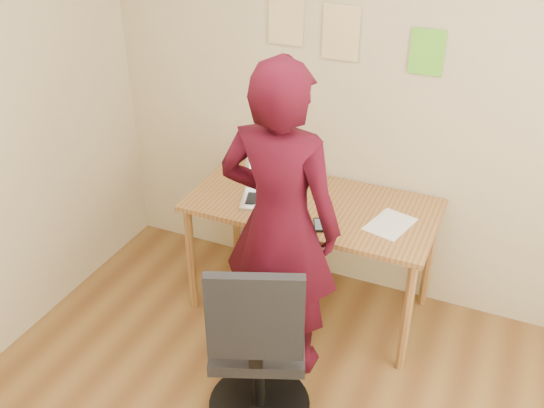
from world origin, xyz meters
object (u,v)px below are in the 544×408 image
at_px(laptop, 274,189).
at_px(office_chair, 258,354).
at_px(phone, 320,225).
at_px(person, 280,225).
at_px(desk, 312,216).

bearing_deg(laptop, office_chair, -88.24).
xyz_separation_m(laptop, phone, (0.35, -0.19, -0.05)).
xyz_separation_m(office_chair, person, (-0.08, 0.44, 0.44)).
distance_m(phone, person, 0.32).
relative_size(desk, laptop, 3.27).
bearing_deg(desk, office_chair, -85.11).
bearing_deg(phone, office_chair, -116.98).
bearing_deg(phone, desk, 96.62).
relative_size(office_chair, person, 0.58).
relative_size(desk, phone, 9.41).
height_order(desk, laptop, laptop).
distance_m(laptop, office_chair, 1.02).
bearing_deg(office_chair, desk, 73.09).
bearing_deg(desk, laptop, -174.35).
bearing_deg(office_chair, laptop, 87.29).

